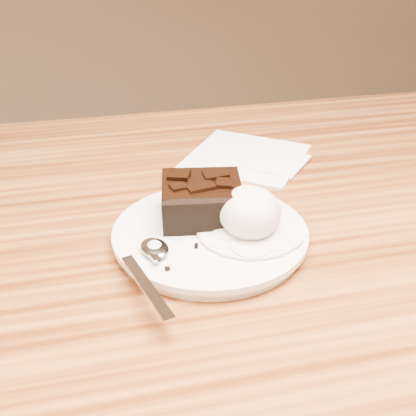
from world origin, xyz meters
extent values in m
cylinder|color=white|center=(0.04, -0.04, 0.76)|extent=(0.22, 0.22, 0.02)
cube|color=black|center=(0.04, -0.02, 0.79)|extent=(0.10, 0.09, 0.04)
ellipsoid|color=white|center=(0.08, -0.06, 0.79)|extent=(0.07, 0.07, 0.06)
cylinder|color=silver|center=(0.08, -0.06, 0.77)|extent=(0.12, 0.12, 0.00)
cube|color=white|center=(0.15, 0.17, 0.75)|extent=(0.22, 0.22, 0.01)
cube|color=black|center=(0.05, -0.05, 0.77)|extent=(0.01, 0.01, 0.00)
cube|color=black|center=(-0.02, -0.11, 0.77)|extent=(0.01, 0.01, 0.00)
cube|color=black|center=(0.02, -0.08, 0.77)|extent=(0.01, 0.01, 0.00)
camera|label=1|loc=(-0.08, -0.54, 1.09)|focal=46.80mm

